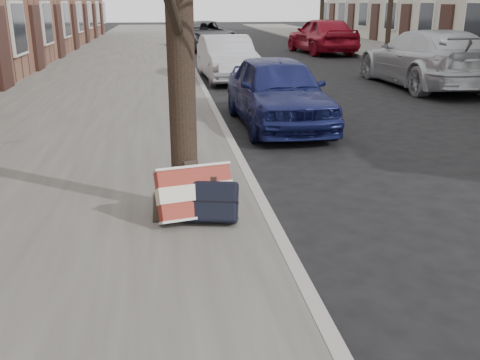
{
  "coord_description": "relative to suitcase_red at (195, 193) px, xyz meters",
  "views": [
    {
      "loc": [
        -2.26,
        -4.15,
        2.18
      ],
      "look_at": [
        -1.55,
        0.8,
        0.52
      ],
      "focal_mm": 40.0,
      "sensor_mm": 36.0,
      "label": 1
    }
  ],
  "objects": [
    {
      "name": "car_near_mid",
      "position": [
        1.6,
        10.8,
        0.23
      ],
      "size": [
        1.53,
        3.91,
        1.27
      ],
      "primitive_type": "imported",
      "rotation": [
        0.0,
        0.0,
        0.05
      ],
      "color": "#B7BAC1",
      "rests_on": "ground"
    },
    {
      "name": "far_sidewalk",
      "position": [
        9.8,
        14.2,
        -0.34
      ],
      "size": [
        4.0,
        70.0,
        0.12
      ],
      "primitive_type": "cube",
      "color": "slate",
      "rests_on": "ground"
    },
    {
      "name": "car_near_front",
      "position": [
        1.81,
        4.64,
        0.24
      ],
      "size": [
        1.61,
        3.8,
        1.28
      ],
      "primitive_type": "imported",
      "rotation": [
        0.0,
        0.0,
        0.03
      ],
      "color": "#141A4E",
      "rests_on": "ground"
    },
    {
      "name": "suitcase_red",
      "position": [
        0.0,
        0.0,
        0.0
      ],
      "size": [
        0.8,
        0.54,
        0.56
      ],
      "primitive_type": "cube",
      "rotation": [
        -0.42,
        0.0,
        0.21
      ],
      "color": "maroon",
      "rests_on": "near_sidewalk"
    },
    {
      "name": "car_far_front",
      "position": [
        6.73,
        8.75,
        0.36
      ],
      "size": [
        2.13,
        5.23,
        1.52
      ],
      "primitive_type": "imported",
      "rotation": [
        0.0,
        0.0,
        3.14
      ],
      "color": "#ACAFB4",
      "rests_on": "ground"
    },
    {
      "name": "car_far_back",
      "position": [
        6.77,
        18.7,
        0.39
      ],
      "size": [
        2.37,
        4.84,
        1.59
      ],
      "primitive_type": "imported",
      "rotation": [
        0.0,
        0.0,
        3.25
      ],
      "color": "maroon",
      "rests_on": "ground"
    },
    {
      "name": "ground",
      "position": [
        2.0,
        -0.8,
        -0.4
      ],
      "size": [
        120.0,
        120.0,
        0.0
      ],
      "primitive_type": "plane",
      "color": "black",
      "rests_on": "ground"
    },
    {
      "name": "car_near_back",
      "position": [
        1.86,
        21.3,
        0.27
      ],
      "size": [
        2.95,
        5.11,
        1.34
      ],
      "primitive_type": "imported",
      "rotation": [
        0.0,
        0.0,
        0.16
      ],
      "color": "#3C3B41",
      "rests_on": "ground"
    },
    {
      "name": "suitcase_navy",
      "position": [
        0.14,
        -0.08,
        -0.06
      ],
      "size": [
        0.62,
        0.43,
        0.44
      ],
      "primitive_type": "cube",
      "rotation": [
        -0.42,
        0.0,
        -0.2
      ],
      "color": "black",
      "rests_on": "near_sidewalk"
    },
    {
      "name": "near_sidewalk",
      "position": [
        -1.7,
        14.2,
        -0.34
      ],
      "size": [
        5.0,
        70.0,
        0.12
      ],
      "primitive_type": "cube",
      "color": "slate",
      "rests_on": "ground"
    },
    {
      "name": "dirt_patch",
      "position": [
        0.0,
        0.4,
        -0.27
      ],
      "size": [
        0.85,
        0.85,
        0.02
      ],
      "primitive_type": "cube",
      "color": "black",
      "rests_on": "near_sidewalk"
    }
  ]
}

